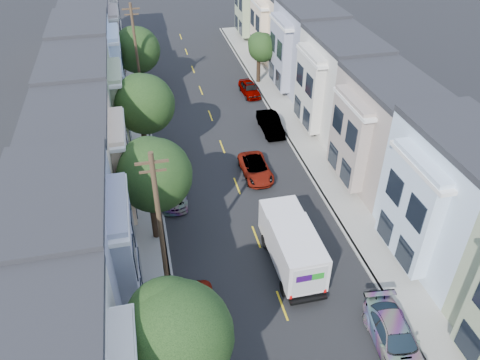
% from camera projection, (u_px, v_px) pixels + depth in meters
% --- Properties ---
extents(ground, '(160.00, 160.00, 0.00)m').
position_uv_depth(ground, '(282.00, 306.00, 27.06)').
color(ground, black).
rests_on(ground, ground).
extents(road_slab, '(12.00, 70.00, 0.02)m').
position_uv_depth(road_slab, '(229.00, 165.00, 38.94)').
color(road_slab, black).
rests_on(road_slab, ground).
extents(curb_left, '(0.30, 70.00, 0.15)m').
position_uv_depth(curb_left, '(156.00, 174.00, 37.81)').
color(curb_left, gray).
rests_on(curb_left, ground).
extents(curb_right, '(0.30, 70.00, 0.15)m').
position_uv_depth(curb_right, '(298.00, 156.00, 40.00)').
color(curb_right, gray).
rests_on(curb_right, ground).
extents(sidewalk_left, '(2.60, 70.00, 0.15)m').
position_uv_depth(sidewalk_left, '(140.00, 176.00, 37.57)').
color(sidewalk_left, gray).
rests_on(sidewalk_left, ground).
extents(sidewalk_right, '(2.60, 70.00, 0.15)m').
position_uv_depth(sidewalk_right, '(313.00, 154.00, 40.24)').
color(sidewalk_right, gray).
rests_on(sidewalk_right, ground).
extents(centerline, '(0.12, 70.00, 0.01)m').
position_uv_depth(centerline, '(229.00, 165.00, 38.95)').
color(centerline, gold).
rests_on(centerline, ground).
extents(townhouse_row_left, '(5.00, 70.00, 8.50)m').
position_uv_depth(townhouse_row_left, '(91.00, 183.00, 36.92)').
color(townhouse_row_left, '#A7958A').
rests_on(townhouse_row_left, ground).
extents(townhouse_row_right, '(5.00, 70.00, 8.50)m').
position_uv_depth(townhouse_row_right, '(353.00, 149.00, 40.97)').
color(townhouse_row_right, '#A7958A').
rests_on(townhouse_row_right, ground).
extents(tree_b, '(4.70, 4.70, 7.71)m').
position_uv_depth(tree_b, '(175.00, 337.00, 19.09)').
color(tree_b, black).
rests_on(tree_b, ground).
extents(tree_c, '(4.70, 4.70, 7.45)m').
position_uv_depth(tree_c, '(153.00, 176.00, 28.90)').
color(tree_c, black).
rests_on(tree_c, ground).
extents(tree_d, '(4.70, 4.70, 7.65)m').
position_uv_depth(tree_d, '(144.00, 105.00, 36.36)').
color(tree_d, black).
rests_on(tree_d, ground).
extents(tree_e, '(4.70, 4.70, 7.02)m').
position_uv_depth(tree_e, '(136.00, 50.00, 47.77)').
color(tree_e, black).
rests_on(tree_e, ground).
extents(tree_far_r, '(3.10, 3.10, 5.56)m').
position_uv_depth(tree_far_r, '(262.00, 48.00, 50.27)').
color(tree_far_r, black).
rests_on(tree_far_r, ground).
extents(utility_pole_near, '(1.60, 0.26, 10.00)m').
position_uv_depth(utility_pole_near, '(161.00, 233.00, 24.50)').
color(utility_pole_near, '#42301E').
rests_on(utility_pole_near, ground).
extents(utility_pole_far, '(1.60, 0.26, 10.00)m').
position_uv_depth(utility_pole_far, '(137.00, 56.00, 45.10)').
color(utility_pole_far, '#42301E').
rests_on(utility_pole_far, ground).
extents(fedex_truck, '(2.50, 6.51, 3.12)m').
position_uv_depth(fedex_truck, '(292.00, 245.00, 28.70)').
color(fedex_truck, silver).
rests_on(fedex_truck, ground).
extents(lead_sedan, '(2.15, 4.63, 1.28)m').
position_uv_depth(lead_sedan, '(256.00, 169.00, 37.40)').
color(lead_sedan, black).
rests_on(lead_sedan, ground).
extents(parked_left_c, '(2.25, 4.53, 1.24)m').
position_uv_depth(parked_left_c, '(198.00, 313.00, 25.86)').
color(parked_left_c, '#A6A6A7').
rests_on(parked_left_c, ground).
extents(parked_left_d, '(2.33, 4.69, 1.36)m').
position_uv_depth(parked_left_d, '(174.00, 191.00, 34.93)').
color(parked_left_d, '#350E0A').
rests_on(parked_left_d, ground).
extents(parked_right_b, '(2.65, 5.26, 1.52)m').
position_uv_depth(parked_right_b, '(395.00, 338.00, 24.40)').
color(parked_right_b, silver).
rests_on(parked_right_b, ground).
extents(parked_right_c, '(1.64, 4.60, 1.53)m').
position_uv_depth(parked_right_c, '(270.00, 124.00, 43.14)').
color(parked_right_c, black).
rests_on(parked_right_c, ground).
extents(parked_right_d, '(1.86, 4.31, 1.37)m').
position_uv_depth(parked_right_d, '(249.00, 89.00, 49.60)').
color(parked_right_d, black).
rests_on(parked_right_d, ground).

